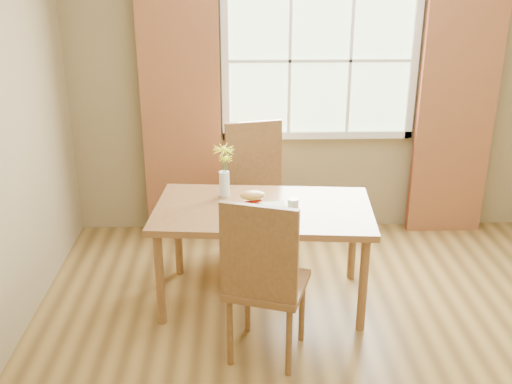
{
  "coord_description": "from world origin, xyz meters",
  "views": [
    {
      "loc": [
        -0.68,
        -3.08,
        2.3
      ],
      "look_at": [
        -0.57,
        0.6,
        0.85
      ],
      "focal_mm": 42.0,
      "sensor_mm": 36.0,
      "label": 1
    }
  ],
  "objects_px": {
    "dining_table": "(263,217)",
    "chair_near": "(263,276)",
    "water_glass": "(293,207)",
    "croissant_sandwich": "(252,200)",
    "chair_far": "(257,185)",
    "flower_vase": "(224,166)"
  },
  "relations": [
    {
      "from": "chair_near",
      "to": "croissant_sandwich",
      "type": "relative_size",
      "value": 5.76
    },
    {
      "from": "dining_table",
      "to": "chair_near",
      "type": "xyz_separation_m",
      "value": [
        -0.03,
        -0.71,
        -0.06
      ]
    },
    {
      "from": "dining_table",
      "to": "croissant_sandwich",
      "type": "height_order",
      "value": "croissant_sandwich"
    },
    {
      "from": "water_glass",
      "to": "flower_vase",
      "type": "distance_m",
      "value": 0.59
    },
    {
      "from": "chair_far",
      "to": "croissant_sandwich",
      "type": "distance_m",
      "value": 0.81
    },
    {
      "from": "dining_table",
      "to": "chair_far",
      "type": "bearing_deg",
      "value": 96.56
    },
    {
      "from": "dining_table",
      "to": "chair_far",
      "type": "height_order",
      "value": "chair_far"
    },
    {
      "from": "chair_near",
      "to": "water_glass",
      "type": "relative_size",
      "value": 9.85
    },
    {
      "from": "dining_table",
      "to": "croissant_sandwich",
      "type": "relative_size",
      "value": 8.26
    },
    {
      "from": "croissant_sandwich",
      "to": "flower_vase",
      "type": "xyz_separation_m",
      "value": [
        -0.19,
        0.29,
        0.14
      ]
    },
    {
      "from": "chair_near",
      "to": "croissant_sandwich",
      "type": "distance_m",
      "value": 0.67
    },
    {
      "from": "chair_far",
      "to": "croissant_sandwich",
      "type": "height_order",
      "value": "chair_far"
    },
    {
      "from": "chair_near",
      "to": "water_glass",
      "type": "bearing_deg",
      "value": 87.3
    },
    {
      "from": "chair_far",
      "to": "water_glass",
      "type": "bearing_deg",
      "value": -88.77
    },
    {
      "from": "croissant_sandwich",
      "to": "water_glass",
      "type": "bearing_deg",
      "value": -13.5
    },
    {
      "from": "chair_near",
      "to": "chair_far",
      "type": "relative_size",
      "value": 0.97
    },
    {
      "from": "chair_far",
      "to": "water_glass",
      "type": "distance_m",
      "value": 0.87
    },
    {
      "from": "dining_table",
      "to": "flower_vase",
      "type": "distance_m",
      "value": 0.45
    },
    {
      "from": "chair_far",
      "to": "flower_vase",
      "type": "distance_m",
      "value": 0.65
    },
    {
      "from": "chair_near",
      "to": "chair_far",
      "type": "bearing_deg",
      "value": 107.52
    },
    {
      "from": "water_glass",
      "to": "croissant_sandwich",
      "type": "bearing_deg",
      "value": 170.41
    },
    {
      "from": "chair_far",
      "to": "croissant_sandwich",
      "type": "relative_size",
      "value": 5.94
    }
  ]
}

